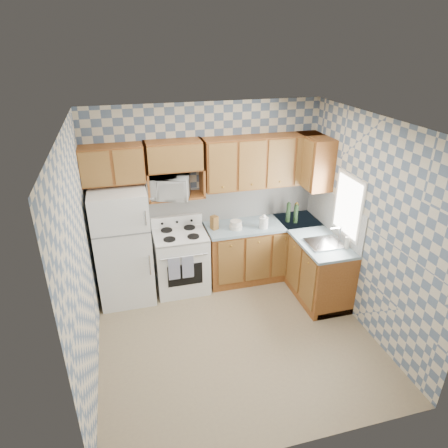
{
  "coord_description": "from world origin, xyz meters",
  "views": [
    {
      "loc": [
        -1.19,
        -3.85,
        3.52
      ],
      "look_at": [
        0.05,
        0.75,
        1.25
      ],
      "focal_mm": 32.0,
      "sensor_mm": 36.0,
      "label": 1
    }
  ],
  "objects": [
    {
      "name": "bottle_1",
      "position": [
        1.3,
        1.19,
        1.06
      ],
      "size": [
        0.07,
        0.07,
        0.28
      ],
      "primitive_type": "cylinder",
      "color": "black",
      "rests_on": "countertop_back"
    },
    {
      "name": "backguard",
      "position": [
        -0.47,
        1.55,
        1.0
      ],
      "size": [
        0.76,
        0.08,
        0.17
      ],
      "primitive_type": "cube",
      "color": "white",
      "rests_on": "cooktop"
    },
    {
      "name": "bottle_0",
      "position": [
        1.2,
        1.25,
        1.07
      ],
      "size": [
        0.07,
        0.07,
        0.3
      ],
      "primitive_type": "cylinder",
      "color": "black",
      "rests_on": "countertop_back"
    },
    {
      "name": "refrigerator",
      "position": [
        -1.27,
        1.25,
        0.84
      ],
      "size": [
        0.75,
        0.7,
        1.68
      ],
      "primitive_type": "cube",
      "color": "white",
      "rests_on": "floor"
    },
    {
      "name": "dish_towel_right",
      "position": [
        -0.43,
        0.93,
        0.56
      ],
      "size": [
        0.16,
        0.02,
        0.34
      ],
      "primitive_type": "cube",
      "color": "navy",
      "rests_on": "stove_body"
    },
    {
      "name": "microwave_shelf",
      "position": [
        -0.47,
        1.44,
        1.44
      ],
      "size": [
        0.8,
        0.33,
        0.03
      ],
      "primitive_type": "cube",
      "color": "brown",
      "rests_on": "back_wall"
    },
    {
      "name": "window",
      "position": [
        1.69,
        0.45,
        1.45
      ],
      "size": [
        0.02,
        0.66,
        0.86
      ],
      "primitive_type": "cube",
      "color": "white",
      "rests_on": "right_wall"
    },
    {
      "name": "countertop_right",
      "position": [
        1.4,
        0.8,
        0.9
      ],
      "size": [
        0.63,
        1.6,
        0.04
      ],
      "primitive_type": "cube",
      "color": "gray",
      "rests_on": "base_cabinets_right"
    },
    {
      "name": "upper_cabinets_fridge",
      "position": [
        -1.29,
        1.44,
        1.97
      ],
      "size": [
        0.82,
        0.33,
        0.5
      ],
      "primitive_type": "cube",
      "color": "brown",
      "rests_on": "back_wall"
    },
    {
      "name": "base_cabinets_right",
      "position": [
        1.4,
        0.8,
        0.44
      ],
      "size": [
        0.6,
        1.6,
        0.88
      ],
      "primitive_type": "cube",
      "color": "brown",
      "rests_on": "floor"
    },
    {
      "name": "back_wall",
      "position": [
        0.0,
        1.6,
        1.35
      ],
      "size": [
        3.4,
        0.02,
        2.7
      ],
      "primitive_type": "cube",
      "color": "slate",
      "rests_on": "ground"
    },
    {
      "name": "backsplash_right",
      "position": [
        1.69,
        0.8,
        1.2
      ],
      "size": [
        0.02,
        1.6,
        0.56
      ],
      "primitive_type": "cube",
      "color": "silver",
      "rests_on": "right_wall"
    },
    {
      "name": "electric_kettle",
      "position": [
        0.76,
        1.14,
        1.0
      ],
      "size": [
        0.13,
        0.13,
        0.17
      ],
      "primitive_type": "cylinder",
      "color": "white",
      "rests_on": "countertop_back"
    },
    {
      "name": "microwave",
      "position": [
        -0.57,
        1.38,
        1.6
      ],
      "size": [
        0.64,
        0.52,
        0.31
      ],
      "primitive_type": "imported",
      "rotation": [
        0.0,
        0.0,
        -0.3
      ],
      "color": "white",
      "rests_on": "microwave_shelf"
    },
    {
      "name": "knife_block",
      "position": [
        0.05,
        1.3,
        1.02
      ],
      "size": [
        0.12,
        0.12,
        0.21
      ],
      "primitive_type": "cube",
      "rotation": [
        0.0,
        0.0,
        0.39
      ],
      "color": "brown",
      "rests_on": "countertop_back"
    },
    {
      "name": "right_wall",
      "position": [
        1.7,
        0.0,
        1.35
      ],
      "size": [
        0.02,
        3.2,
        2.7
      ],
      "primitive_type": "cube",
      "color": "slate",
      "rests_on": "ground"
    },
    {
      "name": "stove_body",
      "position": [
        -0.47,
        1.28,
        0.45
      ],
      "size": [
        0.76,
        0.65,
        0.9
      ],
      "primitive_type": "cube",
      "color": "white",
      "rests_on": "floor"
    },
    {
      "name": "countertop_back",
      "position": [
        0.82,
        1.3,
        0.9
      ],
      "size": [
        1.77,
        0.63,
        0.04
      ],
      "primitive_type": "cube",
      "color": "gray",
      "rests_on": "base_cabinets_back"
    },
    {
      "name": "upper_cabinets_right",
      "position": [
        1.53,
        1.25,
        1.85
      ],
      "size": [
        0.33,
        0.7,
        0.74
      ],
      "primitive_type": "cube",
      "color": "brown",
      "rests_on": "right_wall"
    },
    {
      "name": "soap_bottle",
      "position": [
        1.62,
        0.26,
        1.01
      ],
      "size": [
        0.06,
        0.06,
        0.17
      ],
      "primitive_type": "cylinder",
      "color": "beige",
      "rests_on": "countertop_right"
    },
    {
      "name": "backsplash_back",
      "position": [
        0.4,
        1.59,
        1.2
      ],
      "size": [
        2.6,
        0.02,
        0.56
      ],
      "primitive_type": "cube",
      "color": "silver",
      "rests_on": "back_wall"
    },
    {
      "name": "floor",
      "position": [
        0.0,
        0.0,
        0.0
      ],
      "size": [
        3.4,
        3.4,
        0.0
      ],
      "primitive_type": "plane",
      "color": "#7E6951",
      "rests_on": "ground"
    },
    {
      "name": "cooktop",
      "position": [
        -0.47,
        1.28,
        0.91
      ],
      "size": [
        0.76,
        0.65,
        0.02
      ],
      "primitive_type": "cube",
      "color": "silver",
      "rests_on": "stove_body"
    },
    {
      "name": "base_cabinets_back",
      "position": [
        0.82,
        1.3,
        0.44
      ],
      "size": [
        1.75,
        0.6,
        0.88
      ],
      "primitive_type": "cube",
      "color": "brown",
      "rests_on": "floor"
    },
    {
      "name": "food_containers",
      "position": [
        0.36,
        1.22,
        0.98
      ],
      "size": [
        0.19,
        0.19,
        0.13
      ],
      "primitive_type": null,
      "color": "beige",
      "rests_on": "countertop_back"
    },
    {
      "name": "upper_cabinets_back",
      "position": [
        0.82,
        1.44,
        1.85
      ],
      "size": [
        1.75,
        0.33,
        0.74
      ],
      "primitive_type": "cube",
      "color": "brown",
      "rests_on": "back_wall"
    },
    {
      "name": "bottle_2",
      "position": [
        1.35,
        1.29,
        1.05
      ],
      "size": [
        0.07,
        0.07,
        0.26
      ],
      "primitive_type": "cylinder",
      "color": "#63410A",
      "rests_on": "countertop_back"
    },
    {
      "name": "sink",
      "position": [
        1.4,
        0.45,
        0.93
      ],
      "size": [
        0.48,
        0.4,
        0.03
      ],
      "primitive_type": "cube",
      "color": "#B7B7BC",
      "rests_on": "countertop_right"
    },
    {
      "name": "dish_towel_left",
      "position": [
        -0.62,
        0.93,
        0.56
      ],
      "size": [
        0.16,
        0.02,
        0.34
      ],
      "primitive_type": "cube",
      "color": "navy",
      "rests_on": "stove_body"
    }
  ]
}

